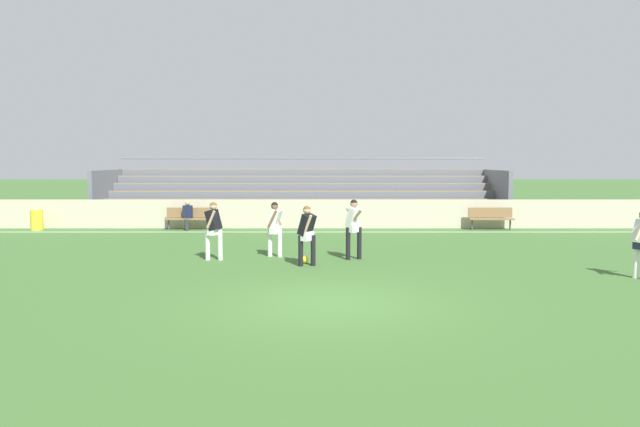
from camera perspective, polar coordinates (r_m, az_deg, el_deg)
ground_plane at (r=11.73m, az=0.77°, el=-8.63°), size 160.00×160.00×0.00m
field_line_sideline at (r=23.13m, az=0.33°, el=-1.81°), size 44.00×0.12×0.01m
sideline_wall at (r=24.43m, az=0.30°, el=-0.04°), size 48.00×0.16×1.20m
bleacher_stand at (r=27.72m, az=-1.89°, el=1.96°), size 18.58×4.51×2.96m
bench_far_right at (r=24.48m, az=-12.83°, el=-0.28°), size 1.80×0.40×0.90m
bench_far_left at (r=24.88m, az=16.17°, el=-0.27°), size 1.80×0.40×0.90m
trash_bin at (r=26.37m, az=-25.98°, el=-0.59°), size 0.49×0.49×0.82m
spectator_seated at (r=24.35m, az=-12.89°, el=0.06°), size 0.36×0.42×1.21m
player_white_trailing_run at (r=16.61m, az=3.20°, el=-1.00°), size 0.52×0.75×1.71m
player_dark_challenging at (r=15.55m, az=-1.40°, el=-1.67°), size 0.54×0.65×1.61m
player_dark_wide_right at (r=16.74m, az=-10.44°, el=-1.18°), size 0.49×0.61×1.65m
player_white_on_ball at (r=17.11m, az=-4.55°, el=-1.07°), size 0.45×0.54×1.61m
soccer_ball at (r=16.05m, az=-1.64°, el=-4.50°), size 0.22×0.22×0.22m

